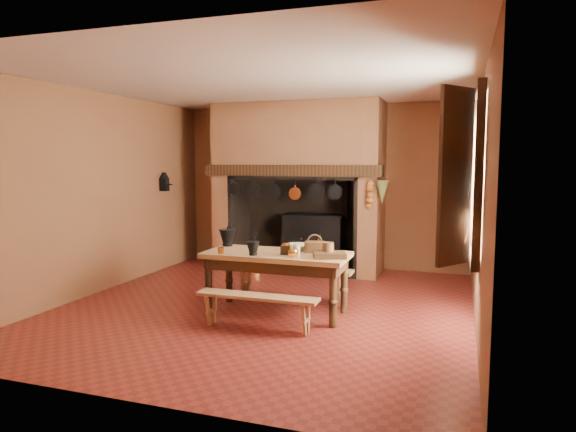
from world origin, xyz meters
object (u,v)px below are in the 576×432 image
Objects in this scene: work_table at (277,262)px; mixing_bowl at (299,247)px; wicker_basket at (315,246)px; iron_range at (315,240)px; coffee_grinder at (286,249)px; bench_front at (257,304)px.

mixing_bowl is at bearing 49.62° from work_table.
work_table is 6.77× the size of wicker_basket.
iron_range is 9.12× the size of coffee_grinder.
iron_range reaches higher than bench_front.
iron_range is 0.92× the size of work_table.
mixing_bowl is (0.48, -2.43, 0.30)m from iron_range.
coffee_grinder is (0.15, -0.08, 0.18)m from work_table.
bench_front is 1.03m from mixing_bowl.
bench_front is at bearing -85.35° from iron_range.
iron_range is 6.26× the size of wicker_basket.
work_table is 0.36m from mixing_bowl.
bench_front is (0.00, -0.63, -0.34)m from work_table.
iron_range is at bearing 96.12° from wicker_basket.
iron_range reaches higher than work_table.
work_table is 0.72m from bench_front.
wicker_basket is (0.43, 0.16, 0.19)m from work_table.
iron_range reaches higher than wicker_basket.
bench_front is at bearing -108.35° from coffee_grinder.
iron_range is at bearing 101.15° from mixing_bowl.
coffee_grinder is (0.15, 0.55, 0.53)m from bench_front.
bench_front is at bearing -90.00° from work_table.
coffee_grinder reaches higher than mixing_bowl.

